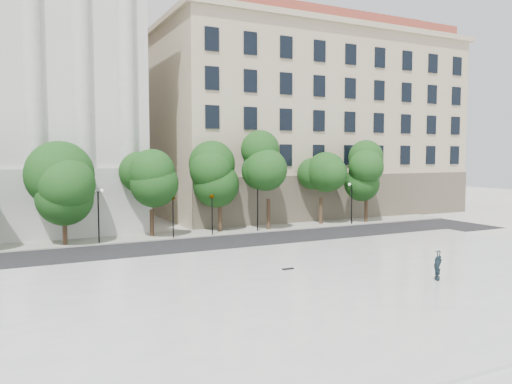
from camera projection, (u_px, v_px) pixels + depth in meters
ground at (341, 311)px, 22.80m from camera, size 160.00×160.00×0.00m
plaza at (306, 290)px, 25.46m from camera, size 44.00×22.00×0.45m
street at (203, 246)px, 38.86m from camera, size 60.00×8.00×0.02m
far_sidewalk at (179, 235)px, 44.21m from camera, size 60.00×4.00×0.12m
building_east at (289, 124)px, 65.60m from camera, size 36.00×26.15×23.00m
traffic_light_west at (173, 196)px, 41.96m from camera, size 0.63×1.75×4.19m
traffic_light_east at (212, 194)px, 43.54m from camera, size 0.65×1.80×4.21m
person_lying at (437, 277)px, 26.49m from camera, size 0.99×1.71×0.44m
skateboard at (288, 269)px, 29.09m from camera, size 0.73×0.21×0.07m
street_trees at (180, 181)px, 43.39m from camera, size 44.38×5.34×7.48m
lamp_posts at (179, 203)px, 42.55m from camera, size 37.71×0.28×4.54m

